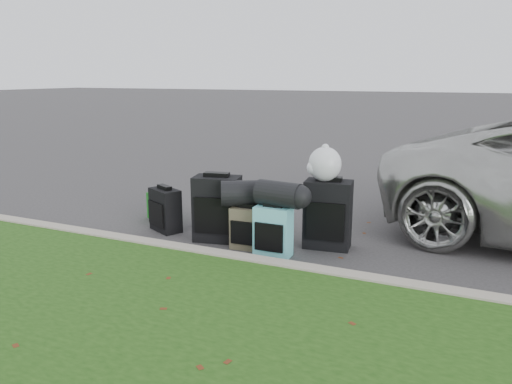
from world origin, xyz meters
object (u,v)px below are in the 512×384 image
at_px(tote_green, 161,206).
at_px(tote_navy, 214,210).
at_px(suitcase_small_black, 165,210).
at_px(suitcase_large_black_right, 328,214).
at_px(suitcase_olive, 247,228).
at_px(suitcase_teal, 273,232).
at_px(suitcase_large_black_left, 217,209).

distance_m(tote_green, tote_navy, 0.79).
xyz_separation_m(suitcase_small_black, suitcase_large_black_right, (2.14, 0.25, 0.12)).
relative_size(suitcase_large_black_right, tote_green, 2.16).
distance_m(suitcase_olive, suitcase_teal, 0.40).
bearing_deg(tote_navy, suitcase_large_black_left, -46.31).
xyz_separation_m(suitcase_teal, tote_green, (-2.05, 0.75, -0.10)).
bearing_deg(suitcase_large_black_left, tote_green, 144.67).
xyz_separation_m(suitcase_large_black_left, tote_green, (-1.21, 0.51, -0.22)).
height_order(suitcase_teal, suitcase_large_black_right, suitcase_large_black_right).
bearing_deg(suitcase_small_black, tote_green, 157.69).
bearing_deg(tote_green, tote_navy, 36.51).
height_order(tote_green, tote_navy, tote_green).
bearing_deg(suitcase_large_black_left, suitcase_olive, -27.52).
xyz_separation_m(suitcase_small_black, suitcase_teal, (1.66, -0.30, 0.01)).
bearing_deg(suitcase_large_black_right, tote_green, 168.82).
height_order(suitcase_teal, tote_navy, suitcase_teal).
distance_m(suitcase_small_black, tote_green, 0.61).
xyz_separation_m(suitcase_teal, suitcase_large_black_right, (0.47, 0.55, 0.12)).
distance_m(suitcase_large_black_right, tote_navy, 1.81).
relative_size(suitcase_large_black_left, suitcase_large_black_right, 1.00).
distance_m(suitcase_large_black_right, tote_green, 2.55).
bearing_deg(suitcase_large_black_right, suitcase_small_black, -179.96).
bearing_deg(tote_navy, suitcase_large_black_right, -0.93).
xyz_separation_m(suitcase_small_black, suitcase_large_black_left, (0.81, -0.06, 0.12)).
bearing_deg(suitcase_large_black_left, suitcase_large_black_right, 0.55).
height_order(suitcase_small_black, tote_navy, suitcase_small_black).
relative_size(suitcase_teal, tote_green, 1.54).
bearing_deg(suitcase_large_black_right, suitcase_large_black_left, -173.58).
bearing_deg(tote_green, suitcase_olive, 2.95).
distance_m(suitcase_olive, tote_navy, 1.21).
relative_size(suitcase_small_black, tote_green, 1.50).
bearing_deg(suitcase_small_black, suitcase_olive, 18.52).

